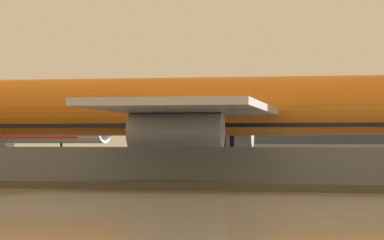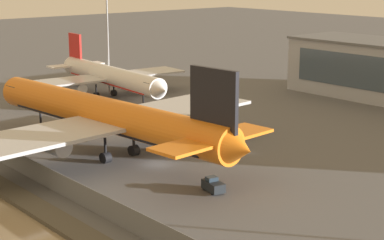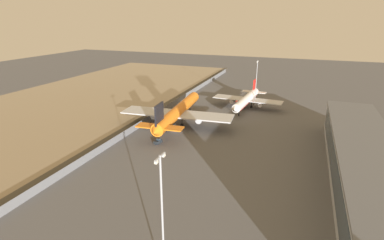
% 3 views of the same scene
% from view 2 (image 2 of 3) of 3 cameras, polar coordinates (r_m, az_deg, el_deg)
% --- Properties ---
extents(ground_plane, '(500.00, 500.00, 0.00)m').
position_cam_2_polar(ground_plane, '(88.58, -3.19, -3.95)').
color(ground_plane, '#565659').
extents(shoreline_seawall, '(320.00, 3.00, 0.50)m').
position_cam_2_polar(shoreline_seawall, '(78.57, -15.28, -6.54)').
color(shoreline_seawall, '#474238').
rests_on(shoreline_seawall, ground).
extents(perimeter_fence, '(280.00, 0.10, 2.65)m').
position_cam_2_polar(perimeter_fence, '(80.06, -12.41, -5.18)').
color(perimeter_fence, slate).
rests_on(perimeter_fence, ground).
extents(cargo_jet_orange, '(54.84, 47.60, 15.04)m').
position_cam_2_polar(cargo_jet_orange, '(92.04, -7.49, 0.32)').
color(cargo_jet_orange, orange).
rests_on(cargo_jet_orange, ground).
extents(passenger_jet_white_red, '(40.79, 34.97, 12.16)m').
position_cam_2_polar(passenger_jet_white_red, '(132.73, -7.38, 3.89)').
color(passenger_jet_white_red, white).
rests_on(passenger_jet_white_red, ground).
extents(baggage_tug, '(3.46, 2.22, 1.80)m').
position_cam_2_polar(baggage_tug, '(77.78, 1.89, -5.83)').
color(baggage_tug, '#1E2328').
rests_on(baggage_tug, ground).
extents(ops_van, '(5.59, 4.18, 2.48)m').
position_cam_2_polar(ops_van, '(137.70, -12.57, 2.60)').
color(ops_van, red).
rests_on(ops_van, ground).
extents(apron_light_mast_apron_east, '(3.20, 0.40, 23.42)m').
position_cam_2_polar(apron_light_mast_apron_east, '(137.67, -7.51, 7.75)').
color(apron_light_mast_apron_east, '#93969B').
rests_on(apron_light_mast_apron_east, ground).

